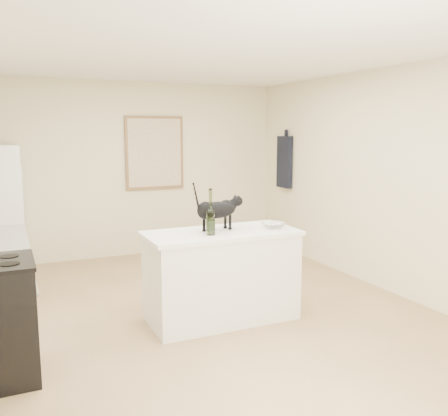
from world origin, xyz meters
TOP-DOWN VIEW (x-y plane):
  - floor at (0.00, 0.00)m, footprint 5.50×5.50m
  - ceiling at (0.00, 0.00)m, footprint 5.50×5.50m
  - wall_back at (0.00, 2.75)m, footprint 4.50×0.00m
  - wall_front at (0.00, -2.75)m, footprint 4.50×0.00m
  - wall_right at (2.25, 0.00)m, footprint 0.00×5.50m
  - island_base at (0.10, -0.20)m, footprint 1.44×0.67m
  - island_top at (0.10, -0.20)m, footprint 1.50×0.70m
  - artwork_frame at (0.30, 2.72)m, footprint 0.90×0.03m
  - artwork_canvas at (0.30, 2.70)m, footprint 0.82×0.00m
  - hanging_garment at (2.19, 2.05)m, footprint 0.08×0.34m
  - black_cat at (0.07, -0.15)m, footprint 0.55×0.27m
  - wine_bottle at (-0.06, -0.31)m, footprint 0.11×0.11m
  - glass_bowl at (0.63, -0.29)m, footprint 0.30×0.30m
  - fridge_paper at (-1.60, 2.44)m, footprint 0.06×0.14m

SIDE VIEW (x-z plane):
  - floor at x=0.00m, z-range 0.00..0.00m
  - island_base at x=0.10m, z-range 0.00..0.86m
  - island_top at x=0.10m, z-range 0.86..0.90m
  - glass_bowl at x=0.63m, z-range 0.90..0.96m
  - black_cat at x=0.07m, z-range 0.90..1.27m
  - wine_bottle at x=-0.06m, z-range 0.90..1.29m
  - wall_back at x=0.00m, z-range -0.95..3.55m
  - wall_front at x=0.00m, z-range -0.95..3.55m
  - wall_right at x=2.25m, z-range -1.45..4.05m
  - fridge_paper at x=-1.60m, z-range 1.24..1.43m
  - hanging_garment at x=2.19m, z-range 1.00..1.80m
  - artwork_frame at x=0.30m, z-range 1.00..2.10m
  - artwork_canvas at x=0.30m, z-range 1.04..2.06m
  - ceiling at x=0.00m, z-range 2.60..2.60m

